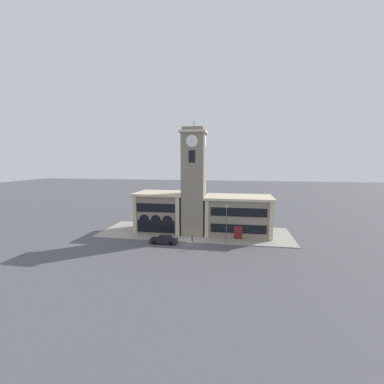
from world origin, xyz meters
TOP-DOWN VIEW (x-y plane):
  - ground_plane at (0.00, 0.00)m, footprint 300.00×300.00m
  - sidewalk_kerb at (0.00, 6.36)m, footprint 37.37×12.73m
  - clock_tower at (0.00, 5.37)m, footprint 4.95×4.95m
  - town_hall_left_wing at (-7.05, 6.95)m, footprint 9.95×8.18m
  - town_hall_right_wing at (8.56, 6.96)m, footprint 12.96×8.18m
  - parked_car_near at (-4.15, -1.13)m, footprint 4.69×1.89m
  - street_lamp at (6.49, 0.74)m, footprint 0.36×0.36m
  - bollard at (0.50, 0.52)m, footprint 0.18×0.18m

SIDE VIEW (x-z plane):
  - ground_plane at x=0.00m, z-range 0.00..0.00m
  - sidewalk_kerb at x=0.00m, z-range 0.00..0.15m
  - bollard at x=0.50m, z-range 0.14..1.20m
  - parked_car_near at x=-4.15m, z-range 0.04..1.35m
  - town_hall_right_wing at x=8.56m, z-range 0.03..7.58m
  - town_hall_left_wing at x=-7.05m, z-range 0.03..8.03m
  - street_lamp at x=6.49m, z-range 1.09..7.64m
  - clock_tower at x=0.00m, z-range -0.55..21.20m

